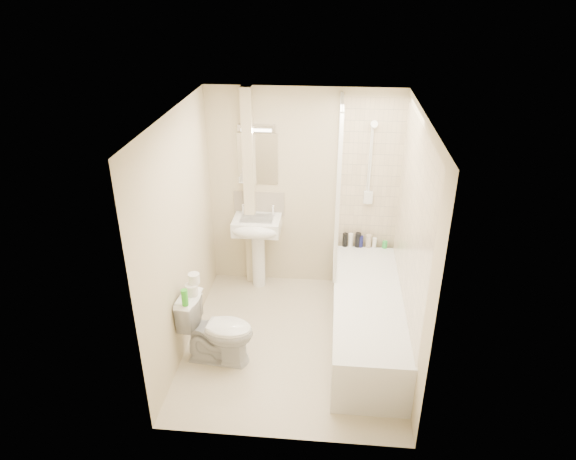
{
  "coord_description": "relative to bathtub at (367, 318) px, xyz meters",
  "views": [
    {
      "loc": [
        0.34,
        -4.27,
        3.47
      ],
      "look_at": [
        -0.08,
        0.2,
        1.22
      ],
      "focal_mm": 32.0,
      "sensor_mm": 36.0,
      "label": 1
    }
  ],
  "objects": [
    {
      "name": "toilet_roll_lower",
      "position": [
        -1.71,
        -0.37,
        0.48
      ],
      "size": [
        0.12,
        0.12,
        0.11
      ],
      "primitive_type": "cylinder",
      "color": "white",
      "rests_on": "toilet"
    },
    {
      "name": "bottle_blue",
      "position": [
        -0.05,
        1.05,
        0.33
      ],
      "size": [
        0.06,
        0.06,
        0.14
      ],
      "primitive_type": "cylinder",
      "color": "navy",
      "rests_on": "bathtub"
    },
    {
      "name": "ceiling",
      "position": [
        -0.75,
        -0.11,
        2.11
      ],
      "size": [
        2.2,
        2.5,
        0.02
      ],
      "primitive_type": "cube",
      "color": "white",
      "rests_on": "wall_back"
    },
    {
      "name": "tile_right",
      "position": [
        0.34,
        0.0,
        1.14
      ],
      "size": [
        0.01,
        2.1,
        1.75
      ],
      "primitive_type": "cube",
      "color": "beige",
      "rests_on": "wall_right"
    },
    {
      "name": "floor",
      "position": [
        -0.75,
        -0.11,
        -0.29
      ],
      "size": [
        2.5,
        2.5,
        0.0
      ],
      "primitive_type": "plane",
      "color": "beige",
      "rests_on": "ground"
    },
    {
      "name": "toilet_roll_upper",
      "position": [
        -1.68,
        -0.34,
        0.59
      ],
      "size": [
        0.11,
        0.11,
        0.1
      ],
      "primitive_type": "cylinder",
      "color": "white",
      "rests_on": "toilet_roll_lower"
    },
    {
      "name": "bottle_black_a",
      "position": [
        -0.24,
        1.05,
        0.34
      ],
      "size": [
        0.06,
        0.06,
        0.17
      ],
      "primitive_type": "cylinder",
      "color": "black",
      "rests_on": "bathtub"
    },
    {
      "name": "bottle_cream",
      "position": [
        0.04,
        1.05,
        0.34
      ],
      "size": [
        0.06,
        0.06,
        0.16
      ],
      "primitive_type": "cylinder",
      "color": "beige",
      "rests_on": "bathtub"
    },
    {
      "name": "tile_back",
      "position": [
        0.0,
        1.13,
        1.14
      ],
      "size": [
        0.7,
        0.01,
        1.75
      ],
      "primitive_type": "cube",
      "color": "beige",
      "rests_on": "wall_back"
    },
    {
      "name": "shower_fixture",
      "position": [
        -0.0,
        1.08,
        1.26
      ],
      "size": [
        0.1,
        0.16,
        0.99
      ],
      "color": "white",
      "rests_on": "wall_back"
    },
    {
      "name": "wall_right",
      "position": [
        0.35,
        -0.11,
        0.91
      ],
      "size": [
        0.02,
        2.5,
        2.4
      ],
      "primitive_type": "cube",
      "color": "beige",
      "rests_on": "ground"
    },
    {
      "name": "shower_screen",
      "position": [
        -0.35,
        0.69,
        1.16
      ],
      "size": [
        0.04,
        0.92,
        1.8
      ],
      "color": "white",
      "rests_on": "bathtub"
    },
    {
      "name": "bathtub",
      "position": [
        0.0,
        0.0,
        0.0
      ],
      "size": [
        0.7,
        2.1,
        0.55
      ],
      "color": "white",
      "rests_on": "ground"
    },
    {
      "name": "pedestal_sink",
      "position": [
        -1.27,
        0.9,
        0.45
      ],
      "size": [
        0.55,
        0.5,
        1.05
      ],
      "color": "white",
      "rests_on": "ground"
    },
    {
      "name": "green_bottle",
      "position": [
        -1.72,
        -0.55,
        0.51
      ],
      "size": [
        0.06,
        0.06,
        0.16
      ],
      "primitive_type": "cylinder",
      "color": "green",
      "rests_on": "toilet"
    },
    {
      "name": "mirror",
      "position": [
        -1.27,
        1.13,
        1.29
      ],
      "size": [
        0.46,
        0.01,
        0.6
      ],
      "primitive_type": "cube",
      "color": "white",
      "rests_on": "wall_back"
    },
    {
      "name": "bottle_white_b",
      "position": [
        0.11,
        1.05,
        0.32
      ],
      "size": [
        0.05,
        0.05,
        0.12
      ],
      "primitive_type": "cylinder",
      "color": "white",
      "rests_on": "bathtub"
    },
    {
      "name": "bottle_white_a",
      "position": [
        -0.17,
        1.05,
        0.34
      ],
      "size": [
        0.05,
        0.05,
        0.17
      ],
      "primitive_type": "cylinder",
      "color": "white",
      "rests_on": "bathtub"
    },
    {
      "name": "splashback",
      "position": [
        -1.27,
        1.13,
        0.74
      ],
      "size": [
        0.6,
        0.02,
        0.3
      ],
      "primitive_type": "cube",
      "color": "beige",
      "rests_on": "wall_back"
    },
    {
      "name": "bottle_black_b",
      "position": [
        -0.08,
        1.05,
        0.35
      ],
      "size": [
        0.07,
        0.07,
        0.18
      ],
      "primitive_type": "cylinder",
      "color": "black",
      "rests_on": "bathtub"
    },
    {
      "name": "strip_light",
      "position": [
        -1.27,
        1.11,
        1.66
      ],
      "size": [
        0.42,
        0.07,
        0.07
      ],
      "primitive_type": "cube",
      "color": "silver",
      "rests_on": "wall_back"
    },
    {
      "name": "toilet",
      "position": [
        -1.47,
        -0.42,
        0.07
      ],
      "size": [
        0.53,
        0.78,
        0.72
      ],
      "primitive_type": "imported",
      "rotation": [
        0.0,
        0.0,
        1.48
      ],
      "color": "white",
      "rests_on": "ground"
    },
    {
      "name": "wall_left",
      "position": [
        -1.85,
        -0.11,
        0.91
      ],
      "size": [
        0.02,
        2.5,
        2.4
      ],
      "primitive_type": "cube",
      "color": "beige",
      "rests_on": "ground"
    },
    {
      "name": "pipe_boxing",
      "position": [
        -1.37,
        1.08,
        0.91
      ],
      "size": [
        0.12,
        0.12,
        2.4
      ],
      "primitive_type": "cube",
      "color": "beige",
      "rests_on": "ground"
    },
    {
      "name": "bottle_green",
      "position": [
        0.23,
        1.05,
        0.3
      ],
      "size": [
        0.06,
        0.06,
        0.09
      ],
      "primitive_type": "cylinder",
      "color": "green",
      "rests_on": "bathtub"
    },
    {
      "name": "wall_back",
      "position": [
        -0.75,
        1.14,
        0.91
      ],
      "size": [
        2.2,
        0.02,
        2.4
      ],
      "primitive_type": "cube",
      "color": "beige",
      "rests_on": "ground"
    }
  ]
}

